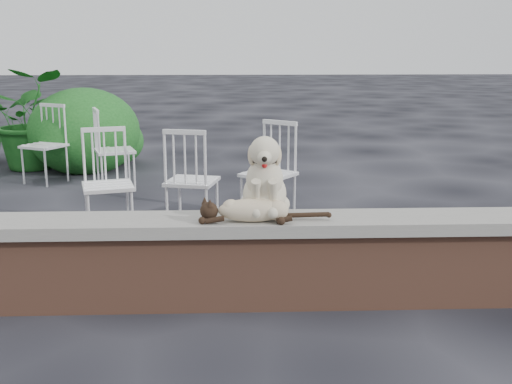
{
  "coord_description": "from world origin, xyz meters",
  "views": [
    {
      "loc": [
        0.35,
        -3.87,
        1.66
      ],
      "look_at": [
        0.51,
        0.2,
        0.7
      ],
      "focal_mm": 44.51,
      "sensor_mm": 36.0,
      "label": 1
    }
  ],
  "objects_px": {
    "cat": "(253,209)",
    "chair_a": "(108,184)",
    "chair_c": "(192,179)",
    "chair_b": "(44,144)",
    "potted_plant_a": "(32,119)",
    "chair_e": "(115,149)",
    "chair_d": "(268,172)",
    "dog": "(265,174)"
  },
  "relations": [
    {
      "from": "cat",
      "to": "chair_a",
      "type": "distance_m",
      "value": 2.02
    },
    {
      "from": "cat",
      "to": "chair_c",
      "type": "bearing_deg",
      "value": 108.74
    },
    {
      "from": "chair_b",
      "to": "potted_plant_a",
      "type": "height_order",
      "value": "potted_plant_a"
    },
    {
      "from": "chair_b",
      "to": "chair_a",
      "type": "distance_m",
      "value": 2.53
    },
    {
      "from": "chair_e",
      "to": "chair_c",
      "type": "xyz_separation_m",
      "value": [
        0.98,
        -1.68,
        0.0
      ]
    },
    {
      "from": "chair_e",
      "to": "potted_plant_a",
      "type": "distance_m",
      "value": 1.86
    },
    {
      "from": "chair_b",
      "to": "chair_c",
      "type": "distance_m",
      "value": 2.81
    },
    {
      "from": "potted_plant_a",
      "to": "chair_c",
      "type": "bearing_deg",
      "value": -52.5
    },
    {
      "from": "chair_e",
      "to": "chair_d",
      "type": "distance_m",
      "value": 2.19
    },
    {
      "from": "chair_b",
      "to": "potted_plant_a",
      "type": "bearing_deg",
      "value": 141.1
    },
    {
      "from": "potted_plant_a",
      "to": "chair_e",
      "type": "bearing_deg",
      "value": -44.95
    },
    {
      "from": "chair_a",
      "to": "potted_plant_a",
      "type": "xyz_separation_m",
      "value": [
        -1.58,
        3.16,
        0.2
      ]
    },
    {
      "from": "dog",
      "to": "chair_a",
      "type": "height_order",
      "value": "dog"
    },
    {
      "from": "cat",
      "to": "chair_d",
      "type": "relative_size",
      "value": 1.03
    },
    {
      "from": "chair_b",
      "to": "chair_d",
      "type": "relative_size",
      "value": 1.0
    },
    {
      "from": "chair_b",
      "to": "chair_d",
      "type": "distance_m",
      "value": 3.15
    },
    {
      "from": "dog",
      "to": "chair_c",
      "type": "height_order",
      "value": "dog"
    },
    {
      "from": "dog",
      "to": "cat",
      "type": "xyz_separation_m",
      "value": [
        -0.08,
        -0.15,
        -0.19
      ]
    },
    {
      "from": "chair_b",
      "to": "chair_d",
      "type": "bearing_deg",
      "value": -6.59
    },
    {
      "from": "chair_c",
      "to": "potted_plant_a",
      "type": "distance_m",
      "value": 3.77
    },
    {
      "from": "cat",
      "to": "chair_b",
      "type": "height_order",
      "value": "chair_b"
    },
    {
      "from": "chair_e",
      "to": "chair_d",
      "type": "relative_size",
      "value": 1.0
    },
    {
      "from": "cat",
      "to": "chair_b",
      "type": "xyz_separation_m",
      "value": [
        -2.38,
        3.85,
        -0.19
      ]
    },
    {
      "from": "dog",
      "to": "chair_e",
      "type": "height_order",
      "value": "dog"
    },
    {
      "from": "cat",
      "to": "chair_c",
      "type": "distance_m",
      "value": 1.85
    },
    {
      "from": "chair_a",
      "to": "chair_c",
      "type": "height_order",
      "value": "same"
    },
    {
      "from": "chair_e",
      "to": "chair_c",
      "type": "bearing_deg",
      "value": -168.23
    },
    {
      "from": "chair_a",
      "to": "dog",
      "type": "bearing_deg",
      "value": -63.61
    },
    {
      "from": "chair_b",
      "to": "potted_plant_a",
      "type": "xyz_separation_m",
      "value": [
        -0.4,
        0.92,
        0.2
      ]
    },
    {
      "from": "chair_c",
      "to": "chair_a",
      "type": "bearing_deg",
      "value": 26.65
    },
    {
      "from": "chair_e",
      "to": "chair_b",
      "type": "relative_size",
      "value": 1.0
    },
    {
      "from": "chair_d",
      "to": "potted_plant_a",
      "type": "relative_size",
      "value": 0.7
    },
    {
      "from": "chair_d",
      "to": "chair_c",
      "type": "distance_m",
      "value": 0.76
    },
    {
      "from": "chair_d",
      "to": "dog",
      "type": "bearing_deg",
      "value": -56.41
    },
    {
      "from": "cat",
      "to": "chair_c",
      "type": "height_order",
      "value": "chair_c"
    },
    {
      "from": "cat",
      "to": "chair_d",
      "type": "height_order",
      "value": "chair_d"
    },
    {
      "from": "cat",
      "to": "potted_plant_a",
      "type": "distance_m",
      "value": 5.52
    },
    {
      "from": "chair_e",
      "to": "chair_c",
      "type": "height_order",
      "value": "same"
    },
    {
      "from": "cat",
      "to": "chair_e",
      "type": "relative_size",
      "value": 1.03
    },
    {
      "from": "chair_a",
      "to": "chair_b",
      "type": "bearing_deg",
      "value": 102.96
    },
    {
      "from": "cat",
      "to": "chair_e",
      "type": "xyz_separation_m",
      "value": [
        -1.47,
        3.46,
        -0.19
      ]
    },
    {
      "from": "chair_e",
      "to": "chair_a",
      "type": "bearing_deg",
      "value": 169.6
    }
  ]
}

